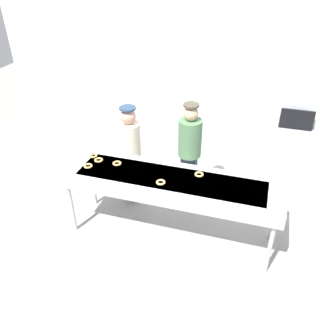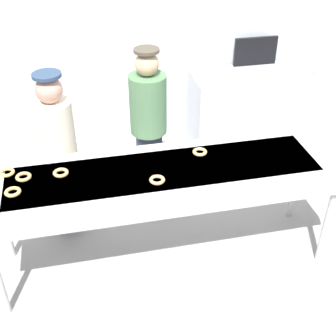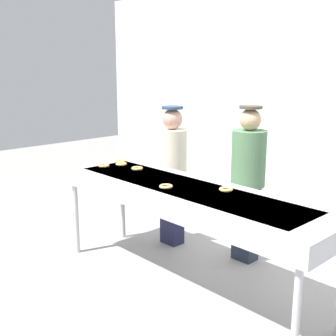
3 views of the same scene
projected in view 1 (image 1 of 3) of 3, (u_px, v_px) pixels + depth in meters
ground_plane at (170, 233)px, 5.16m from camera, size 16.00×16.00×0.00m
back_wall at (207, 80)px, 6.12m from camera, size 8.00×0.12×3.21m
fryer_conveyor at (171, 183)px, 4.66m from camera, size 2.98×0.82×1.00m
glazed_donut_0 at (117, 163)px, 4.89m from camera, size 0.13×0.13×0.03m
glazed_donut_1 at (199, 174)px, 4.66m from camera, size 0.17×0.17×0.03m
glazed_donut_2 at (93, 156)px, 5.07m from camera, size 0.17×0.17×0.03m
glazed_donut_3 at (99, 160)px, 4.97m from camera, size 0.16×0.16×0.03m
glazed_donut_4 at (161, 182)px, 4.50m from camera, size 0.17×0.17×0.03m
glazed_donut_5 at (88, 166)px, 4.84m from camera, size 0.14×0.14×0.03m
worker_baker at (130, 149)px, 5.38m from camera, size 0.34×0.34×1.64m
worker_assistant at (190, 147)px, 5.35m from camera, size 0.36×0.36×1.69m
prep_counter at (289, 160)px, 5.98m from camera, size 1.70×0.62×0.96m
paper_cup_0 at (336, 144)px, 5.35m from camera, size 0.07×0.07×0.13m
paper_cup_1 at (267, 123)px, 6.00m from camera, size 0.07×0.07×0.13m
menu_display at (297, 120)px, 5.84m from camera, size 0.55×0.04×0.35m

